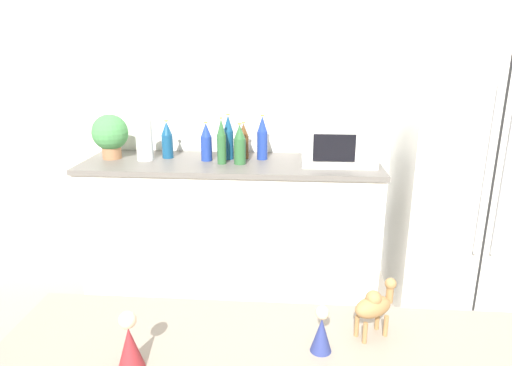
{
  "coord_description": "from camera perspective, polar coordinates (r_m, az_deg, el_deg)",
  "views": [
    {
      "loc": [
        -0.05,
        -0.59,
        1.69
      ],
      "look_at": [
        -0.2,
        1.38,
        1.09
      ],
      "focal_mm": 32.0,
      "sensor_mm": 36.0,
      "label": 1
    }
  ],
  "objects": [
    {
      "name": "back_bottle_1",
      "position": [
        3.02,
        -4.34,
        5.15
      ],
      "size": [
        0.06,
        0.06,
        0.31
      ],
      "color": "#2D6033",
      "rests_on": "back_counter"
    },
    {
      "name": "refrigerator",
      "position": [
        3.25,
        25.22,
        1.2
      ],
      "size": [
        0.88,
        0.7,
        1.81
      ],
      "color": "white",
      "rests_on": "ground_plane"
    },
    {
      "name": "back_bottle_0",
      "position": [
        3.01,
        -2.04,
        4.81
      ],
      "size": [
        0.08,
        0.08,
        0.27
      ],
      "color": "#2D6033",
      "rests_on": "back_counter"
    },
    {
      "name": "wise_man_figurine_purple",
      "position": [
        1.24,
        8.18,
        -17.94
      ],
      "size": [
        0.06,
        0.06,
        0.13
      ],
      "color": "navy",
      "rests_on": "bar_counter"
    },
    {
      "name": "microwave",
      "position": [
        3.08,
        10.26,
        5.04
      ],
      "size": [
        0.48,
        0.37,
        0.28
      ],
      "color": "white",
      "rests_on": "back_counter"
    },
    {
      "name": "paper_towel_roll",
      "position": [
        3.21,
        -13.79,
        5.23
      ],
      "size": [
        0.11,
        0.11,
        0.28
      ],
      "color": "white",
      "rests_on": "back_counter"
    },
    {
      "name": "back_bottle_6",
      "position": [
        3.16,
        -1.56,
        5.24
      ],
      "size": [
        0.07,
        0.07,
        0.25
      ],
      "color": "brown",
      "rests_on": "back_counter"
    },
    {
      "name": "camel_figurine",
      "position": [
        1.31,
        14.6,
        -14.55
      ],
      "size": [
        0.13,
        0.11,
        0.16
      ],
      "color": "olive",
      "rests_on": "bar_counter"
    },
    {
      "name": "wise_man_figurine_crimson",
      "position": [
        1.21,
        -15.51,
        -18.9
      ],
      "size": [
        0.07,
        0.07,
        0.16
      ],
      "color": "maroon",
      "rests_on": "bar_counter"
    },
    {
      "name": "back_bottle_4",
      "position": [
        3.12,
        -6.24,
        5.09
      ],
      "size": [
        0.08,
        0.08,
        0.27
      ],
      "color": "navy",
      "rests_on": "back_counter"
    },
    {
      "name": "wall_back",
      "position": [
        3.34,
        5.32,
        9.56
      ],
      "size": [
        8.0,
        0.06,
        2.55
      ],
      "color": "white",
      "rests_on": "ground_plane"
    },
    {
      "name": "back_bottle_2",
      "position": [
        3.24,
        -11.05,
        5.29
      ],
      "size": [
        0.08,
        0.08,
        0.26
      ],
      "color": "navy",
      "rests_on": "back_counter"
    },
    {
      "name": "back_bottle_5",
      "position": [
        3.14,
        -3.48,
        5.67
      ],
      "size": [
        0.07,
        0.07,
        0.31
      ],
      "color": "navy",
      "rests_on": "back_counter"
    },
    {
      "name": "back_bottle_3",
      "position": [
        3.13,
        0.79,
        5.62
      ],
      "size": [
        0.07,
        0.07,
        0.31
      ],
      "color": "navy",
      "rests_on": "back_counter"
    },
    {
      "name": "back_counter",
      "position": [
        3.25,
        -3.04,
        -5.3
      ],
      "size": [
        2.01,
        0.63,
        0.94
      ],
      "color": "silver",
      "rests_on": "ground_plane"
    },
    {
      "name": "potted_plant",
      "position": [
        3.31,
        -17.76,
        5.83
      ],
      "size": [
        0.25,
        0.25,
        0.31
      ],
      "color": "#9E6B47",
      "rests_on": "back_counter"
    }
  ]
}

